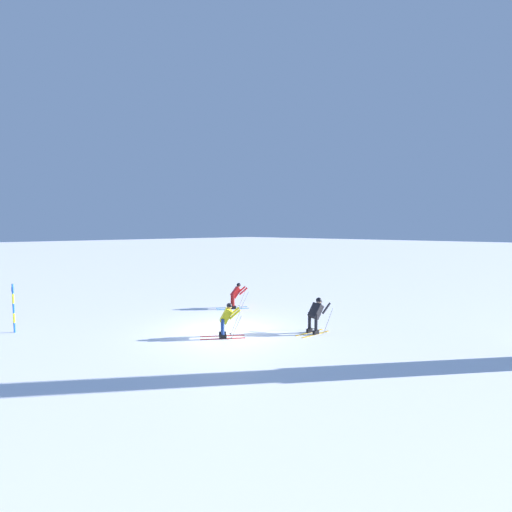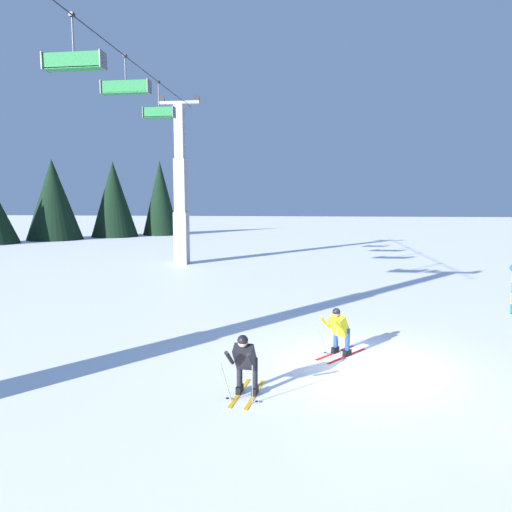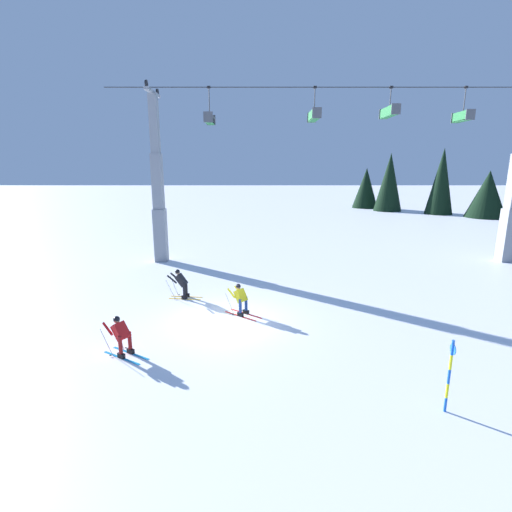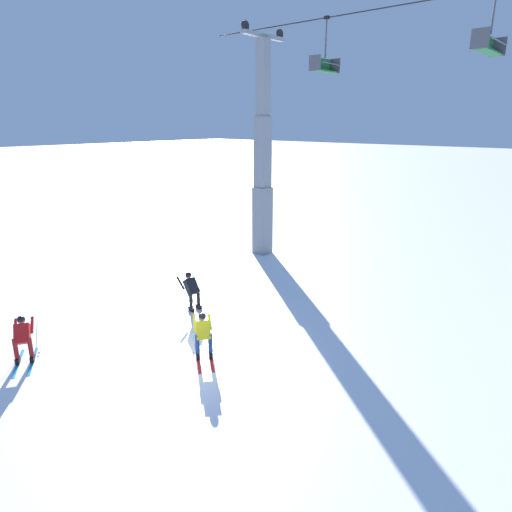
{
  "view_description": "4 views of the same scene",
  "coord_description": "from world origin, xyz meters",
  "px_view_note": "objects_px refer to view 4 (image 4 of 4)",
  "views": [
    {
      "loc": [
        10.03,
        11.45,
        4.27
      ],
      "look_at": [
        0.02,
        1.77,
        3.24
      ],
      "focal_mm": 25.86,
      "sensor_mm": 36.0,
      "label": 1
    },
    {
      "loc": [
        -11.68,
        1.42,
        4.22
      ],
      "look_at": [
        1.31,
        3.08,
        2.67
      ],
      "focal_mm": 31.59,
      "sensor_mm": 36.0,
      "label": 2
    },
    {
      "loc": [
        1.26,
        -14.88,
        6.23
      ],
      "look_at": [
        1.24,
        3.41,
        1.99
      ],
      "focal_mm": 26.57,
      "sensor_mm": 36.0,
      "label": 3
    },
    {
      "loc": [
        9.72,
        -7.48,
        6.9
      ],
      "look_at": [
        1.29,
        2.35,
        2.96
      ],
      "focal_mm": 31.05,
      "sensor_mm": 36.0,
      "label": 4
    }
  ],
  "objects_px": {
    "skier_carving_main": "(203,333)",
    "skier_distant_downhill": "(191,288)",
    "chairlift_seat_second": "(487,44)",
    "lift_tower_near": "(263,166)",
    "chairlift_seat_nearest": "(324,64)",
    "skier_distant_uphill": "(23,336)"
  },
  "relations": [
    {
      "from": "skier_carving_main",
      "to": "skier_distant_downhill",
      "type": "relative_size",
      "value": 0.98
    },
    {
      "from": "skier_carving_main",
      "to": "chairlift_seat_second",
      "type": "height_order",
      "value": "chairlift_seat_second"
    },
    {
      "from": "chairlift_seat_second",
      "to": "skier_distant_downhill",
      "type": "bearing_deg",
      "value": -133.75
    },
    {
      "from": "lift_tower_near",
      "to": "chairlift_seat_nearest",
      "type": "height_order",
      "value": "lift_tower_near"
    },
    {
      "from": "lift_tower_near",
      "to": "chairlift_seat_second",
      "type": "height_order",
      "value": "lift_tower_near"
    },
    {
      "from": "skier_carving_main",
      "to": "chairlift_seat_second",
      "type": "relative_size",
      "value": 0.71
    },
    {
      "from": "skier_carving_main",
      "to": "skier_distant_uphill",
      "type": "height_order",
      "value": "skier_carving_main"
    },
    {
      "from": "skier_distant_uphill",
      "to": "skier_distant_downhill",
      "type": "distance_m",
      "value": 5.91
    },
    {
      "from": "chairlift_seat_nearest",
      "to": "chairlift_seat_second",
      "type": "relative_size",
      "value": 0.95
    },
    {
      "from": "skier_carving_main",
      "to": "skier_distant_uphill",
      "type": "distance_m",
      "value": 5.37
    },
    {
      "from": "chairlift_seat_nearest",
      "to": "skier_distant_downhill",
      "type": "distance_m",
      "value": 11.42
    },
    {
      "from": "lift_tower_near",
      "to": "skier_distant_downhill",
      "type": "height_order",
      "value": "lift_tower_near"
    },
    {
      "from": "chairlift_seat_second",
      "to": "skier_distant_uphill",
      "type": "distance_m",
      "value": 17.98
    },
    {
      "from": "lift_tower_near",
      "to": "skier_distant_uphill",
      "type": "xyz_separation_m",
      "value": [
        1.89,
        -13.43,
        -3.94
      ]
    },
    {
      "from": "skier_carving_main",
      "to": "chairlift_seat_nearest",
      "type": "height_order",
      "value": "chairlift_seat_nearest"
    },
    {
      "from": "skier_distant_uphill",
      "to": "chairlift_seat_second",
      "type": "bearing_deg",
      "value": 58.62
    },
    {
      "from": "skier_carving_main",
      "to": "lift_tower_near",
      "type": "height_order",
      "value": "lift_tower_near"
    },
    {
      "from": "chairlift_seat_second",
      "to": "skier_distant_downhill",
      "type": "distance_m",
      "value": 13.61
    },
    {
      "from": "skier_carving_main",
      "to": "lift_tower_near",
      "type": "relative_size",
      "value": 0.15
    },
    {
      "from": "skier_distant_uphill",
      "to": "chairlift_seat_nearest",
      "type": "bearing_deg",
      "value": 83.3
    },
    {
      "from": "chairlift_seat_second",
      "to": "skier_distant_uphill",
      "type": "relative_size",
      "value": 1.35
    },
    {
      "from": "chairlift_seat_nearest",
      "to": "skier_distant_uphill",
      "type": "xyz_separation_m",
      "value": [
        -1.58,
        -13.43,
        -8.56
      ]
    }
  ]
}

